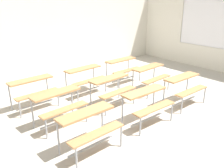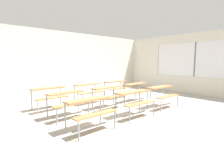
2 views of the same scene
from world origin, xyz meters
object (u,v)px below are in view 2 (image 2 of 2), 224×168
(desk_bench_r0c0, at_px, (90,107))
(desk_bench_r1c0, at_px, (68,99))
(desk_bench_r0c1, at_px, (135,98))
(desk_bench_r0c2, at_px, (162,92))
(desk_bench_r2c1, at_px, (89,89))
(desk_bench_r1c1, at_px, (109,92))
(desk_bench_r2c2, at_px, (117,85))
(desk_bench_r1c2, at_px, (137,88))
(desk_bench_r2c0, at_px, (50,93))

(desk_bench_r0c0, bearing_deg, desk_bench_r1c0, 86.32)
(desk_bench_r0c1, relative_size, desk_bench_r0c2, 1.00)
(desk_bench_r0c1, bearing_deg, desk_bench_r1c0, 143.57)
(desk_bench_r1c0, distance_m, desk_bench_r2c1, 1.87)
(desk_bench_r0c1, bearing_deg, desk_bench_r2c1, 92.16)
(desk_bench_r2c1, bearing_deg, desk_bench_r1c1, -91.38)
(desk_bench_r1c0, bearing_deg, desk_bench_r2c2, 18.54)
(desk_bench_r1c0, height_order, desk_bench_r1c2, same)
(desk_bench_r0c2, xyz_separation_m, desk_bench_r2c0, (-3.03, 2.33, 0.00))
(desk_bench_r0c0, relative_size, desk_bench_r1c2, 0.98)
(desk_bench_r2c0, bearing_deg, desk_bench_r1c1, -38.34)
(desk_bench_r1c2, height_order, desk_bench_r2c2, same)
(desk_bench_r1c2, bearing_deg, desk_bench_r0c0, -161.58)
(desk_bench_r0c0, height_order, desk_bench_r0c1, same)
(desk_bench_r0c2, distance_m, desk_bench_r2c0, 3.82)
(desk_bench_r0c2, height_order, desk_bench_r2c0, same)
(desk_bench_r0c0, xyz_separation_m, desk_bench_r1c1, (1.56, 1.18, 0.00))
(desk_bench_r0c0, bearing_deg, desk_bench_r0c1, -0.78)
(desk_bench_r0c1, bearing_deg, desk_bench_r0c0, -177.84)
(desk_bench_r1c0, distance_m, desk_bench_r1c2, 3.01)
(desk_bench_r0c1, height_order, desk_bench_r1c2, same)
(desk_bench_r1c1, height_order, desk_bench_r2c0, same)
(desk_bench_r0c0, relative_size, desk_bench_r1c1, 0.99)
(desk_bench_r2c1, xyz_separation_m, desk_bench_r2c2, (1.48, 0.02, 0.00))
(desk_bench_r2c0, xyz_separation_m, desk_bench_r2c2, (3.03, -0.02, 0.00))
(desk_bench_r2c2, bearing_deg, desk_bench_r2c1, 179.93)
(desk_bench_r0c2, distance_m, desk_bench_r1c2, 1.17)
(desk_bench_r0c1, height_order, desk_bench_r2c0, same)
(desk_bench_r2c1, bearing_deg, desk_bench_r1c0, -144.95)
(desk_bench_r0c0, height_order, desk_bench_r2c0, same)
(desk_bench_r2c0, height_order, desk_bench_r2c1, same)
(desk_bench_r1c1, xyz_separation_m, desk_bench_r2c0, (-1.56, 1.18, 0.00))
(desk_bench_r0c1, xyz_separation_m, desk_bench_r2c1, (-0.01, 2.32, 0.00))
(desk_bench_r0c0, xyz_separation_m, desk_bench_r2c2, (3.03, 2.34, 0.00))
(desk_bench_r2c0, bearing_deg, desk_bench_r2c1, -2.61)
(desk_bench_r0c1, relative_size, desk_bench_r2c0, 1.01)
(desk_bench_r2c1, distance_m, desk_bench_r2c2, 1.49)
(desk_bench_r0c0, xyz_separation_m, desk_bench_r2c1, (1.54, 2.33, 0.00))
(desk_bench_r1c1, relative_size, desk_bench_r1c2, 1.00)
(desk_bench_r0c2, xyz_separation_m, desk_bench_r1c0, (-2.97, 1.16, 0.00))
(desk_bench_r1c2, distance_m, desk_bench_r2c0, 3.28)
(desk_bench_r2c1, bearing_deg, desk_bench_r0c1, -92.00)
(desk_bench_r0c1, bearing_deg, desk_bench_r0c2, 2.91)
(desk_bench_r0c1, distance_m, desk_bench_r1c1, 1.18)
(desk_bench_r1c0, bearing_deg, desk_bench_r2c1, 34.70)
(desk_bench_r1c0, bearing_deg, desk_bench_r2c0, 90.07)
(desk_bench_r0c2, distance_m, desk_bench_r1c1, 1.86)
(desk_bench_r2c2, bearing_deg, desk_bench_r2c0, 178.92)
(desk_bench_r0c1, bearing_deg, desk_bench_r2c0, 125.31)
(desk_bench_r0c0, height_order, desk_bench_r2c1, same)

